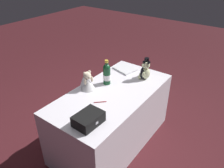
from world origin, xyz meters
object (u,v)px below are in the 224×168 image
teddy_bear_bride (87,81)px  gift_case_black (88,119)px  guestbook (125,69)px  signing_pen (100,102)px  teddy_bear_groom (145,71)px  champagne_bottle (107,74)px

teddy_bear_bride → gift_case_black: (-0.44, -0.41, -0.04)m
gift_case_black → teddy_bear_bride: bearing=42.9°
guestbook → signing_pen: bearing=-150.6°
teddy_bear_bride → gift_case_black: teddy_bear_bride is taller
teddy_bear_groom → guestbook: size_ratio=1.01×
champagne_bottle → teddy_bear_groom: bearing=-38.4°
teddy_bear_groom → gift_case_black: teddy_bear_groom is taller
champagne_bottle → guestbook: 0.44m
champagne_bottle → guestbook: size_ratio=1.11×
guestbook → teddy_bear_bride: bearing=-172.7°
champagne_bottle → teddy_bear_bride: bearing=152.6°
gift_case_black → guestbook: gift_case_black is taller
teddy_bear_groom → teddy_bear_bride: teddy_bear_groom is taller
signing_pen → guestbook: 0.80m
teddy_bear_groom → signing_pen: 0.73m
champagne_bottle → guestbook: champagne_bottle is taller
signing_pen → teddy_bear_bride: bearing=65.4°
signing_pen → gift_case_black: 0.34m
guestbook → teddy_bear_groom: bearing=-85.1°
signing_pen → guestbook: size_ratio=0.38×
guestbook → gift_case_black: bearing=-148.4°
signing_pen → gift_case_black: gift_case_black is taller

